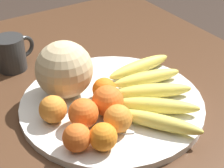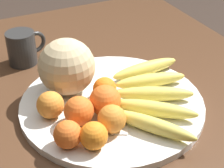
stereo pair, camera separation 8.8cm
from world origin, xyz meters
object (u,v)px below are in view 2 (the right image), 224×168
orange_mid_center (105,89)px  orange_back_left (94,136)px  kitchen_table (116,125)px  orange_front_right (112,119)px  ceramic_mug (23,48)px  fruit_bowl (112,104)px  orange_side_extra (50,105)px  orange_top_small (68,134)px  orange_back_right (105,101)px  melon (67,67)px  orange_front_left (79,111)px  produce_tag (120,122)px  banana_bunch (151,93)px

orange_mid_center → orange_back_left: bearing=-32.4°
kitchen_table → orange_front_right: orange_front_right is taller
orange_front_right → ceramic_mug: (-0.41, -0.09, -0.00)m
fruit_bowl → orange_side_extra: 0.16m
fruit_bowl → ceramic_mug: bearing=-156.1°
orange_back_left → orange_top_small: 0.05m
fruit_bowl → orange_back_right: 0.07m
ceramic_mug → orange_side_extra: bearing=-2.7°
orange_mid_center → orange_back_left: 0.17m
orange_front_right → ceramic_mug: bearing=-167.6°
fruit_bowl → melon: bearing=-138.1°
melon → orange_front_left: (0.13, -0.02, -0.04)m
kitchen_table → orange_back_right: 0.20m
orange_back_left → orange_side_extra: 0.14m
orange_mid_center → orange_side_extra: (0.01, -0.14, 0.00)m
fruit_bowl → orange_back_right: bearing=-43.7°
orange_front_left → ceramic_mug: size_ratio=0.57×
orange_mid_center → orange_back_left: size_ratio=0.98×
fruit_bowl → orange_side_extra: orange_side_extra is taller
orange_back_left → orange_mid_center: bearing=147.6°
kitchen_table → produce_tag: bearing=-22.9°
orange_front_left → orange_top_small: orange_front_left is taller
orange_side_extra → orange_front_right: bearing=44.4°
fruit_bowl → orange_front_left: orange_front_left is taller
orange_front_left → orange_back_right: bearing=95.7°
orange_front_right → orange_front_left: bearing=-134.7°
produce_tag → fruit_bowl: bearing=-163.4°
fruit_bowl → ceramic_mug: ceramic_mug is taller
orange_front_left → orange_mid_center: (-0.06, 0.09, -0.00)m
fruit_bowl → orange_back_right: (0.04, -0.03, 0.04)m
orange_front_right → orange_side_extra: bearing=-135.6°
orange_front_right → orange_back_left: size_ratio=1.06×
produce_tag → melon: bearing=-130.7°
orange_mid_center → ceramic_mug: bearing=-156.8°
orange_front_right → orange_back_left: bearing=-61.2°
ceramic_mug → orange_top_small: bearing=-1.8°
orange_back_right → orange_back_left: bearing=-36.8°
melon → banana_bunch: (0.12, 0.17, -0.05)m
produce_tag → orange_side_extra: bearing=-94.6°
kitchen_table → orange_front_right: (0.15, -0.08, 0.16)m
banana_bunch → orange_back_left: size_ratio=5.48×
kitchen_table → orange_side_extra: 0.25m
orange_mid_center → produce_tag: bearing=-4.0°
banana_bunch → orange_mid_center: size_ratio=5.61×
melon → produce_tag: 0.19m
orange_back_left → ceramic_mug: 0.44m
orange_top_small → ceramic_mug: ceramic_mug is taller
orange_front_left → orange_back_left: 0.09m
orange_top_small → kitchen_table: bearing=129.3°
orange_side_extra → melon: bearing=138.5°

